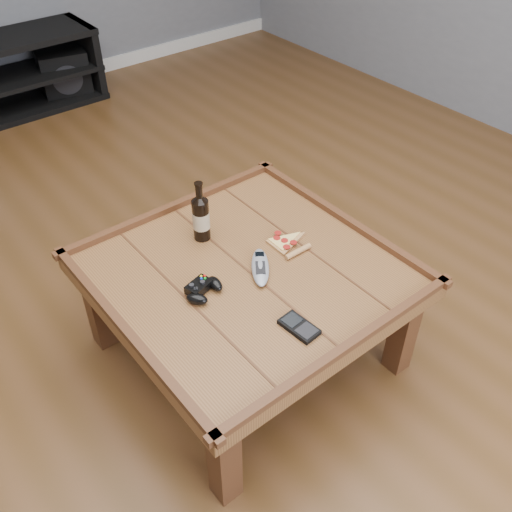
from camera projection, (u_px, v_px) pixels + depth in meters
ground at (248, 352)px, 2.33m from camera, size 6.00×6.00×0.00m
coffee_table at (247, 282)px, 2.08m from camera, size 1.03×1.03×0.48m
beer_bottle at (201, 216)px, 2.12m from camera, size 0.06×0.06×0.25m
game_controller at (203, 289)px, 1.93m from camera, size 0.15×0.12×0.04m
pizza_slice at (286, 243)px, 2.14m from camera, size 0.13×0.21×0.02m
smartphone at (299, 327)px, 1.82m from camera, size 0.08×0.14×0.02m
remote_control at (260, 267)px, 2.03m from camera, size 0.17×0.20×0.03m
subwoofer at (63, 72)px, 4.13m from camera, size 0.40×0.40×0.33m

